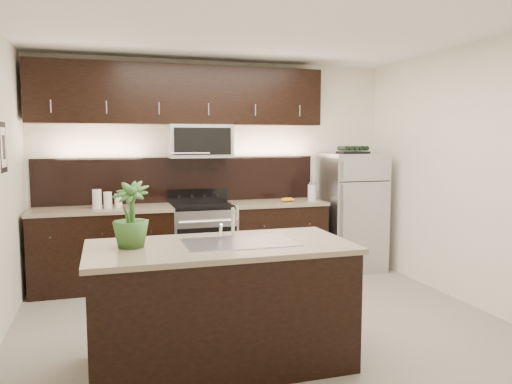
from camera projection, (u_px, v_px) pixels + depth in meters
The scene contains 12 objects.
ground at pixel (264, 326), 4.61m from camera, with size 4.50×4.50×0.00m, color gray.
room_walls at pixel (254, 142), 4.36m from camera, with size 4.52×4.02×2.71m.
counter_run at pixel (186, 243), 6.03m from camera, with size 3.51×0.65×0.94m.
upper_fixtures at pixel (184, 105), 6.01m from camera, with size 3.49×0.40×1.66m.
island at pixel (221, 305), 3.78m from camera, with size 1.96×0.96×0.94m.
sink_faucet at pixel (239, 240), 3.79m from camera, with size 0.84×0.50×0.28m.
refrigerator at pixel (352, 212), 6.58m from camera, with size 0.74×0.67×1.54m, color #B2B2B7.
wine_rack at pixel (353, 150), 6.49m from camera, with size 0.38×0.24×0.09m.
plant at pixel (131, 215), 3.60m from camera, with size 0.27×0.27×0.48m, color #326227.
canisters at pixel (105, 200), 5.68m from camera, with size 0.33×0.14×0.22m.
french_press at pixel (312, 191), 6.39m from camera, with size 0.11×0.11×0.31m.
bananas at pixel (283, 200), 6.26m from camera, with size 0.18×0.14×0.06m, color orange.
Camera 1 is at (-1.36, -4.24, 1.72)m, focal length 35.00 mm.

